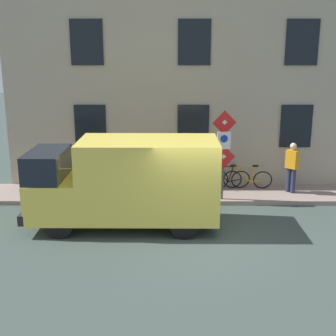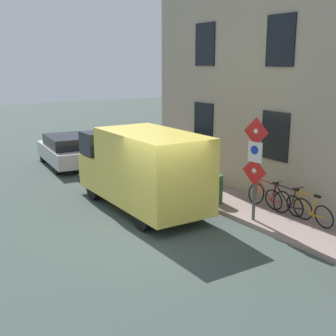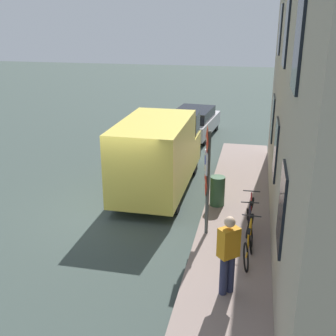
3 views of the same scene
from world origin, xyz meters
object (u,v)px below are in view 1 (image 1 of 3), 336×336
delivery_van (127,181)px  litter_bin (166,185)px  bicycle_black (225,178)px  pedestrian (292,166)px  bicycle_orange (247,178)px  sign_post_stacked (224,147)px  bicycle_red (204,178)px

delivery_van → litter_bin: delivery_van is taller
bicycle_black → pedestrian: size_ratio=1.00×
bicycle_black → litter_bin: size_ratio=1.91×
bicycle_black → pedestrian: pedestrian is taller
bicycle_orange → sign_post_stacked: bearing=52.5°
delivery_van → bicycle_red: size_ratio=3.12×
bicycle_orange → bicycle_black: 0.76m
bicycle_orange → pedestrian: (-0.39, -1.42, 0.56)m
bicycle_orange → pedestrian: pedestrian is taller
bicycle_red → litter_bin: 1.64m
delivery_van → bicycle_orange: 5.02m
sign_post_stacked → bicycle_black: sign_post_stacked is taller
litter_bin → bicycle_red: bearing=-52.3°
sign_post_stacked → pedestrian: size_ratio=1.62×
sign_post_stacked → bicycle_orange: sign_post_stacked is taller
delivery_van → litter_bin: 2.43m
bicycle_red → pedestrian: pedestrian is taller
sign_post_stacked → pedestrian: sign_post_stacked is taller
bicycle_orange → bicycle_red: 1.52m
bicycle_orange → bicycle_red: same height
bicycle_black → pedestrian: 2.28m
bicycle_black → bicycle_red: same height
bicycle_orange → bicycle_red: bearing=3.6°
sign_post_stacked → bicycle_red: (1.15, 0.52, -1.39)m
sign_post_stacked → delivery_van: bearing=123.3°
bicycle_orange → bicycle_black: (-0.00, 0.76, 0.00)m
sign_post_stacked → bicycle_orange: size_ratio=1.63×
delivery_van → pedestrian: 5.95m
bicycle_orange → pedestrian: size_ratio=1.00×
bicycle_red → bicycle_black: bearing=179.4°
sign_post_stacked → litter_bin: size_ratio=3.10×
delivery_van → bicycle_black: size_ratio=3.11×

